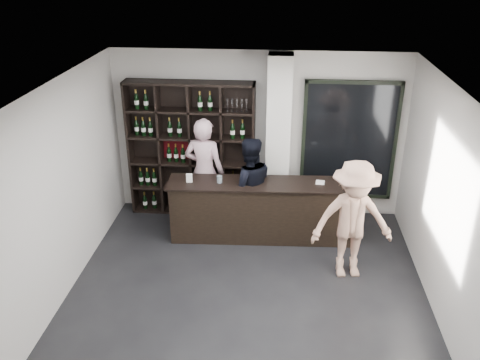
# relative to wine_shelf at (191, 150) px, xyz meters

# --- Properties ---
(floor) EXTENTS (5.00, 5.50, 0.01)m
(floor) POSITION_rel_wine_shelf_xyz_m (1.15, -2.57, -1.20)
(floor) COLOR black
(floor) RESTS_ON ground
(wine_shelf) EXTENTS (2.20, 0.35, 2.40)m
(wine_shelf) POSITION_rel_wine_shelf_xyz_m (0.00, 0.00, 0.00)
(wine_shelf) COLOR black
(wine_shelf) RESTS_ON floor
(structural_column) EXTENTS (0.40, 0.40, 2.90)m
(structural_column) POSITION_rel_wine_shelf_xyz_m (1.50, -0.10, 0.25)
(structural_column) COLOR silver
(structural_column) RESTS_ON floor
(glass_panel) EXTENTS (1.60, 0.08, 2.10)m
(glass_panel) POSITION_rel_wine_shelf_xyz_m (2.70, 0.12, 0.20)
(glass_panel) COLOR black
(glass_panel) RESTS_ON floor
(tasting_counter) EXTENTS (3.04, 0.64, 1.00)m
(tasting_counter) POSITION_rel_wine_shelf_xyz_m (1.29, -0.82, -0.70)
(tasting_counter) COLOR black
(tasting_counter) RESTS_ON floor
(taster_pink) EXTENTS (0.77, 0.58, 1.89)m
(taster_pink) POSITION_rel_wine_shelf_xyz_m (0.27, -0.33, -0.26)
(taster_pink) COLOR beige
(taster_pink) RESTS_ON floor
(taster_black) EXTENTS (0.97, 0.84, 1.71)m
(taster_black) POSITION_rel_wine_shelf_xyz_m (1.05, -0.72, -0.34)
(taster_black) COLOR black
(taster_black) RESTS_ON floor
(customer) EXTENTS (1.25, 0.83, 1.80)m
(customer) POSITION_rel_wine_shelf_xyz_m (2.60, -1.75, -0.30)
(customer) COLOR tan
(customer) RESTS_ON floor
(wine_glass) EXTENTS (0.09, 0.09, 0.20)m
(wine_glass) POSITION_rel_wine_shelf_xyz_m (1.25, -0.80, -0.10)
(wine_glass) COLOR white
(wine_glass) RESTS_ON tasting_counter
(spit_cup) EXTENTS (0.11, 0.11, 0.12)m
(spit_cup) POSITION_rel_wine_shelf_xyz_m (0.60, -0.86, -0.14)
(spit_cup) COLOR silver
(spit_cup) RESTS_ON tasting_counter
(napkin_stack) EXTENTS (0.15, 0.15, 0.02)m
(napkin_stack) POSITION_rel_wine_shelf_xyz_m (2.19, -0.74, -0.19)
(napkin_stack) COLOR white
(napkin_stack) RESTS_ON tasting_counter
(card_stand) EXTENTS (0.10, 0.05, 0.14)m
(card_stand) POSITION_rel_wine_shelf_xyz_m (0.11, -0.88, -0.13)
(card_stand) COLOR white
(card_stand) RESTS_ON tasting_counter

